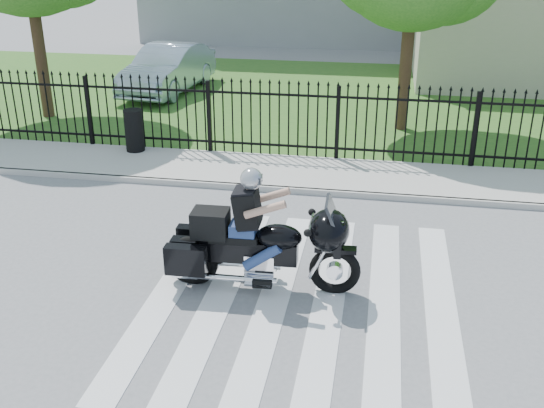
# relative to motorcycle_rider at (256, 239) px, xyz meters

# --- Properties ---
(ground) EXTENTS (120.00, 120.00, 0.00)m
(ground) POSITION_rel_motorcycle_rider_xyz_m (0.72, -0.23, -0.80)
(ground) COLOR slate
(ground) RESTS_ON ground
(crosswalk) EXTENTS (5.00, 5.50, 0.01)m
(crosswalk) POSITION_rel_motorcycle_rider_xyz_m (0.72, -0.23, -0.79)
(crosswalk) COLOR silver
(crosswalk) RESTS_ON ground
(sidewalk) EXTENTS (40.00, 2.00, 0.12)m
(sidewalk) POSITION_rel_motorcycle_rider_xyz_m (0.72, 4.77, -0.74)
(sidewalk) COLOR #ADAAA3
(sidewalk) RESTS_ON ground
(curb) EXTENTS (40.00, 0.12, 0.12)m
(curb) POSITION_rel_motorcycle_rider_xyz_m (0.72, 3.77, -0.74)
(curb) COLOR #ADAAA3
(curb) RESTS_ON ground
(grass_strip) EXTENTS (40.00, 12.00, 0.02)m
(grass_strip) POSITION_rel_motorcycle_rider_xyz_m (0.72, 11.77, -0.79)
(grass_strip) COLOR #2C5E20
(grass_strip) RESTS_ON ground
(iron_fence) EXTENTS (26.00, 0.04, 1.80)m
(iron_fence) POSITION_rel_motorcycle_rider_xyz_m (0.72, 5.77, 0.11)
(iron_fence) COLOR black
(iron_fence) RESTS_ON ground
(motorcycle_rider) EXTENTS (2.95, 0.92, 1.95)m
(motorcycle_rider) POSITION_rel_motorcycle_rider_xyz_m (0.00, 0.00, 0.00)
(motorcycle_rider) COLOR black
(motorcycle_rider) RESTS_ON ground
(parked_car) EXTENTS (2.07, 4.74, 1.51)m
(parked_car) POSITION_rel_motorcycle_rider_xyz_m (-5.29, 11.72, -0.02)
(parked_car) COLOR #9EB2C7
(parked_car) RESTS_ON grass_strip
(litter_bin) EXTENTS (0.52, 0.52, 0.99)m
(litter_bin) POSITION_rel_motorcycle_rider_xyz_m (-4.04, 5.47, -0.18)
(litter_bin) COLOR black
(litter_bin) RESTS_ON sidewalk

